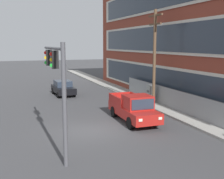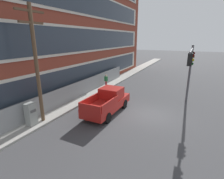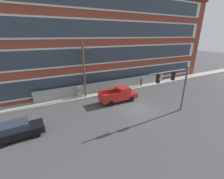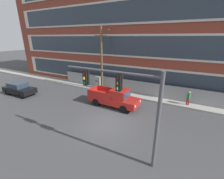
{
  "view_description": "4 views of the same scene",
  "coord_description": "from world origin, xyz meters",
  "px_view_note": "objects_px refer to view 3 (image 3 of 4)",
  "views": [
    {
      "loc": [
        16.42,
        -4.62,
        5.42
      ],
      "look_at": [
        -0.45,
        1.6,
        2.5
      ],
      "focal_mm": 45.0,
      "sensor_mm": 36.0,
      "label": 1
    },
    {
      "loc": [
        -13.34,
        -2.81,
        6.12
      ],
      "look_at": [
        0.35,
        3.72,
        1.63
      ],
      "focal_mm": 28.0,
      "sensor_mm": 36.0,
      "label": 2
    },
    {
      "loc": [
        -10.93,
        -13.36,
        8.85
      ],
      "look_at": [
        -2.81,
        2.14,
        2.49
      ],
      "focal_mm": 24.0,
      "sensor_mm": 36.0,
      "label": 3
    },
    {
      "loc": [
        5.65,
        -9.36,
        6.98
      ],
      "look_at": [
        -1.16,
        3.19,
        1.93
      ],
      "focal_mm": 24.0,
      "sensor_mm": 36.0,
      "label": 4
    }
  ],
  "objects_px": {
    "pickup_truck_red": "(119,95)",
    "electrical_cabinet": "(79,92)",
    "traffic_signal_mast": "(175,82)",
    "sedan_black": "(18,130)",
    "utility_pole_near_corner": "(84,68)",
    "pedestrian_near_cabinet": "(141,81)"
  },
  "relations": [
    {
      "from": "traffic_signal_mast",
      "to": "sedan_black",
      "type": "xyz_separation_m",
      "value": [
        -15.96,
        3.17,
        -3.15
      ]
    },
    {
      "from": "sedan_black",
      "to": "pickup_truck_red",
      "type": "bearing_deg",
      "value": 12.59
    },
    {
      "from": "traffic_signal_mast",
      "to": "utility_pole_near_corner",
      "type": "relative_size",
      "value": 0.71
    },
    {
      "from": "traffic_signal_mast",
      "to": "utility_pole_near_corner",
      "type": "distance_m",
      "value": 12.13
    },
    {
      "from": "utility_pole_near_corner",
      "to": "pickup_truck_red",
      "type": "bearing_deg",
      "value": -43.74
    },
    {
      "from": "pickup_truck_red",
      "to": "pedestrian_near_cabinet",
      "type": "bearing_deg",
      "value": 28.55
    },
    {
      "from": "sedan_black",
      "to": "utility_pole_near_corner",
      "type": "height_order",
      "value": "utility_pole_near_corner"
    },
    {
      "from": "traffic_signal_mast",
      "to": "electrical_cabinet",
      "type": "height_order",
      "value": "traffic_signal_mast"
    },
    {
      "from": "pickup_truck_red",
      "to": "electrical_cabinet",
      "type": "height_order",
      "value": "pickup_truck_red"
    },
    {
      "from": "utility_pole_near_corner",
      "to": "pedestrian_near_cabinet",
      "type": "relative_size",
      "value": 4.89
    },
    {
      "from": "electrical_cabinet",
      "to": "pedestrian_near_cabinet",
      "type": "height_order",
      "value": "electrical_cabinet"
    },
    {
      "from": "pickup_truck_red",
      "to": "sedan_black",
      "type": "xyz_separation_m",
      "value": [
        -12.17,
        -2.72,
        -0.15
      ]
    },
    {
      "from": "utility_pole_near_corner",
      "to": "pedestrian_near_cabinet",
      "type": "bearing_deg",
      "value": 0.63
    },
    {
      "from": "sedan_black",
      "to": "pedestrian_near_cabinet",
      "type": "height_order",
      "value": "pedestrian_near_cabinet"
    },
    {
      "from": "traffic_signal_mast",
      "to": "sedan_black",
      "type": "relative_size",
      "value": 1.35
    },
    {
      "from": "traffic_signal_mast",
      "to": "pickup_truck_red",
      "type": "height_order",
      "value": "traffic_signal_mast"
    },
    {
      "from": "pedestrian_near_cabinet",
      "to": "sedan_black",
      "type": "bearing_deg",
      "value": -161.3
    },
    {
      "from": "pickup_truck_red",
      "to": "pedestrian_near_cabinet",
      "type": "height_order",
      "value": "pickup_truck_red"
    },
    {
      "from": "traffic_signal_mast",
      "to": "electrical_cabinet",
      "type": "distance_m",
      "value": 13.14
    },
    {
      "from": "utility_pole_near_corner",
      "to": "electrical_cabinet",
      "type": "relative_size",
      "value": 4.63
    },
    {
      "from": "utility_pole_near_corner",
      "to": "pedestrian_near_cabinet",
      "type": "distance_m",
      "value": 11.15
    },
    {
      "from": "pickup_truck_red",
      "to": "sedan_black",
      "type": "height_order",
      "value": "pickup_truck_red"
    }
  ]
}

